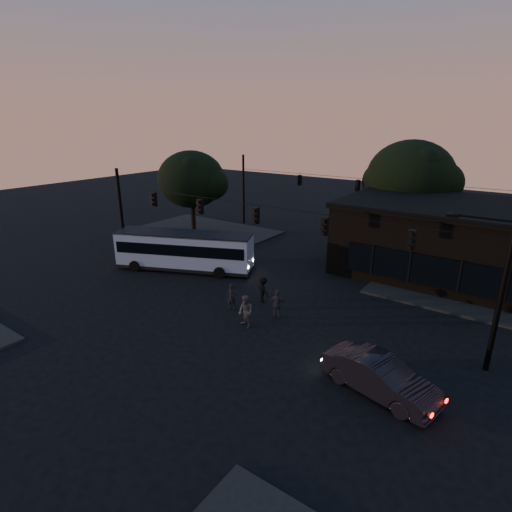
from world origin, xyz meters
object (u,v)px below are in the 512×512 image
Objects in this scene: pedestrian_a at (232,297)px; pedestrian_d at (263,290)px; building at (452,240)px; bus at (184,249)px; car at (380,376)px; pedestrian_b at (246,312)px; pedestrian_c at (277,305)px.

pedestrian_a is 0.99× the size of pedestrian_d.
building is 9.28× the size of pedestrian_d.
bus reaches higher than car.
pedestrian_b is at bearing -116.28° from building.
bus reaches higher than pedestrian_d.
bus reaches higher than pedestrian_a.
bus is (-16.72, -10.52, -1.06)m from building.
pedestrian_a is at bearing -6.13° from pedestrian_c.
pedestrian_a is 0.89× the size of pedestrian_b.
bus is at bearing -147.83° from building.
pedestrian_a is (-9.97, 2.61, 0.01)m from car.
pedestrian_c is 1.06× the size of pedestrian_d.
building reaches higher than pedestrian_b.
building is at bearing -97.55° from pedestrian_d.
pedestrian_b is at bearing -43.52° from pedestrian_a.
pedestrian_a is at bearing -124.31° from building.
bus reaches higher than pedestrian_b.
pedestrian_d is (8.20, -1.34, -0.82)m from bus.
car is 10.30m from pedestrian_a.
pedestrian_c is (-6.58, -13.27, -1.83)m from building.
pedestrian_c is at bearing -38.70° from bus.
building is at bearing -134.20° from pedestrian_c.
bus is 6.39× the size of pedestrian_a.
pedestrian_c is at bearing 78.61° from car.
pedestrian_b is at bearing 46.60° from pedestrian_c.
pedestrian_c is (-7.09, 3.20, 0.07)m from car.
pedestrian_d reaches higher than pedestrian_a.
pedestrian_b is at bearing 93.35° from car.
building is 1.46× the size of bus.
pedestrian_c is at bearing -116.37° from building.
building is at bearing 44.49° from pedestrian_a.
bus is at bearing 173.89° from pedestrian_b.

